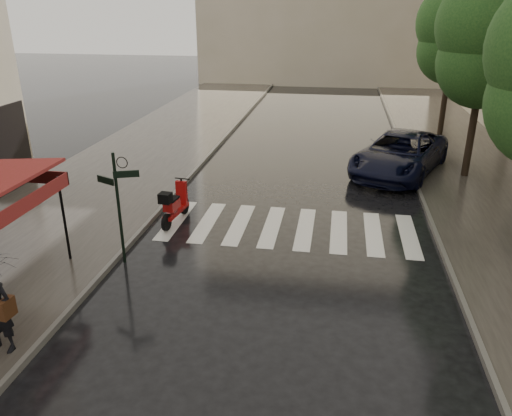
# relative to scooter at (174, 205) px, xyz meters

# --- Properties ---
(ground) EXTENTS (120.00, 120.00, 0.00)m
(ground) POSITION_rel_scooter_xyz_m (0.67, -5.82, -0.59)
(ground) COLOR black
(ground) RESTS_ON ground
(sidewalk_near) EXTENTS (6.00, 60.00, 0.12)m
(sidewalk_near) POSITION_rel_scooter_xyz_m (-3.83, 6.18, -0.53)
(sidewalk_near) COLOR #38332D
(sidewalk_near) RESTS_ON ground
(sidewalk_far) EXTENTS (5.50, 60.00, 0.12)m
(sidewalk_far) POSITION_rel_scooter_xyz_m (10.92, 6.18, -0.53)
(sidewalk_far) COLOR #38332D
(sidewalk_far) RESTS_ON ground
(curb_near) EXTENTS (0.12, 60.00, 0.16)m
(curb_near) POSITION_rel_scooter_xyz_m (-0.78, 6.18, -0.52)
(curb_near) COLOR #595651
(curb_near) RESTS_ON ground
(curb_far) EXTENTS (0.12, 60.00, 0.16)m
(curb_far) POSITION_rel_scooter_xyz_m (8.12, 6.18, -0.52)
(curb_far) COLOR #595651
(curb_far) RESTS_ON ground
(crosswalk) EXTENTS (7.85, 3.20, 0.01)m
(crosswalk) POSITION_rel_scooter_xyz_m (3.65, 0.18, -0.59)
(crosswalk) COLOR silver
(crosswalk) RESTS_ON ground
(signpost) EXTENTS (1.17, 0.29, 3.10)m
(signpost) POSITION_rel_scooter_xyz_m (-0.52, -2.82, 1.24)
(signpost) COLOR black
(signpost) RESTS_ON ground
(tree_mid) EXTENTS (3.80, 3.80, 8.34)m
(tree_mid) POSITION_rel_scooter_xyz_m (10.17, 6.18, 5.00)
(tree_mid) COLOR black
(tree_mid) RESTS_ON sidewalk_far
(tree_far) EXTENTS (3.80, 3.80, 8.16)m
(tree_far) POSITION_rel_scooter_xyz_m (10.37, 13.18, 4.86)
(tree_far) COLOR black
(tree_far) RESTS_ON sidewalk_far
(scooter) EXTENTS (0.60, 1.94, 1.27)m
(scooter) POSITION_rel_scooter_xyz_m (0.00, 0.00, 0.00)
(scooter) COLOR black
(scooter) RESTS_ON ground
(parked_car) EXTENTS (4.86, 6.62, 1.67)m
(parked_car) POSITION_rel_scooter_xyz_m (7.58, 6.41, 0.24)
(parked_car) COLOR black
(parked_car) RESTS_ON ground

